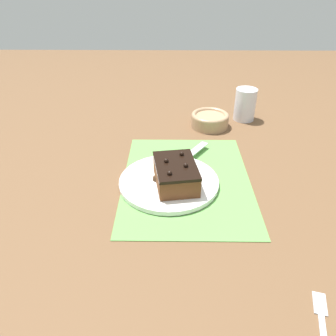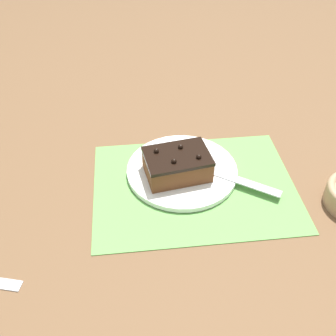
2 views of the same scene
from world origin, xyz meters
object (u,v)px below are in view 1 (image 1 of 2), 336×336
at_px(chocolate_cake, 176,174).
at_px(small_bowl, 210,120).
at_px(dessert_fork, 322,323).
at_px(drinking_glass, 245,104).
at_px(serving_knife, 174,166).
at_px(cake_plate, 169,182).

bearing_deg(chocolate_cake, small_bowl, 161.69).
xyz_separation_m(chocolate_cake, dessert_fork, (0.38, 0.24, -0.04)).
bearing_deg(small_bowl, drinking_glass, 115.79).
distance_m(small_bowl, dessert_fork, 0.76).
bearing_deg(serving_knife, dessert_fork, -27.57).
relative_size(serving_knife, dessert_fork, 1.52).
relative_size(cake_plate, small_bowl, 1.99).
xyz_separation_m(chocolate_cake, drinking_glass, (-0.44, 0.26, 0.01)).
distance_m(cake_plate, drinking_glass, 0.51).
bearing_deg(small_bowl, dessert_fork, 8.54).
bearing_deg(dessert_fork, cake_plate, 138.50).
bearing_deg(drinking_glass, chocolate_cake, -30.29).
xyz_separation_m(cake_plate, drinking_glass, (-0.43, 0.27, 0.05)).
relative_size(drinking_glass, small_bowl, 0.88).
bearing_deg(cake_plate, drinking_glass, 147.19).
relative_size(chocolate_cake, drinking_glass, 1.38).
relative_size(cake_plate, drinking_glass, 2.26).
bearing_deg(small_bowl, chocolate_cake, -18.31).
relative_size(chocolate_cake, dessert_fork, 1.07).
bearing_deg(dessert_fork, drinking_glass, 104.00).
bearing_deg(chocolate_cake, serving_knife, -177.57).
bearing_deg(serving_knife, chocolate_cake, -53.21).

